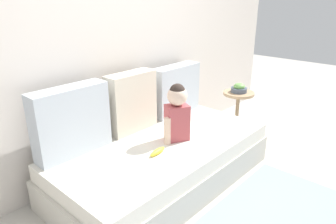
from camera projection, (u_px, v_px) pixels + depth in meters
ground_plane at (163, 181)px, 2.69m from camera, size 12.00×12.00×0.00m
back_wall at (111, 38)px, 2.65m from camera, size 5.10×0.10×2.34m
couch at (163, 162)px, 2.62m from camera, size 1.90×0.96×0.38m
throw_pillow_left at (72, 121)px, 2.29m from camera, size 0.59×0.16×0.52m
throw_pillow_center at (132, 102)px, 2.70m from camera, size 0.47×0.16×0.52m
throw_pillow_right at (176, 90)px, 3.11m from camera, size 0.57×0.16×0.49m
toddler at (177, 111)px, 2.52m from camera, size 0.30×0.20×0.48m
banana at (158, 152)px, 2.36m from camera, size 0.17×0.06×0.04m
side_table at (238, 103)px, 3.44m from camera, size 0.34×0.34×0.51m
fruit_bowl at (239, 88)px, 3.38m from camera, size 0.18×0.18×0.10m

